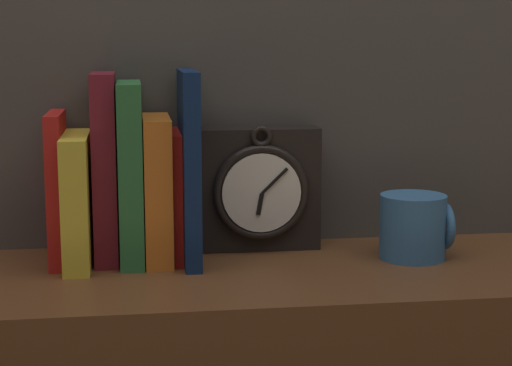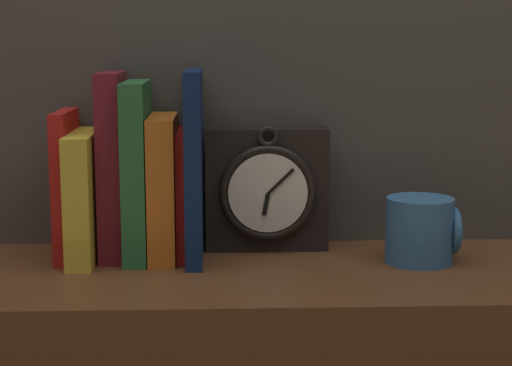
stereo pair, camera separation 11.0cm
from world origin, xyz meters
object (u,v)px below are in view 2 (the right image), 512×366
object	(u,v)px
clock	(267,189)
book_slot4_orange	(164,187)
mug	(422,230)
book_slot2_maroon	(113,165)
book_slot5_red	(182,193)
book_slot0_red	(66,185)
book_slot3_green	(137,170)
book_slot6_navy	(194,165)
book_slot1_yellow	(85,196)

from	to	relation	value
clock	book_slot4_orange	world-z (taller)	book_slot4_orange
book_slot4_orange	mug	distance (m)	0.36
book_slot2_maroon	mug	xyz separation A→B (m)	(0.42, -0.06, -0.08)
mug	book_slot4_orange	bearing A→B (deg)	172.22
book_slot2_maroon	book_slot5_red	world-z (taller)	book_slot2_maroon
book_slot4_orange	book_slot5_red	bearing A→B (deg)	12.60
clock	book_slot0_red	xyz separation A→B (m)	(-0.28, -0.03, 0.01)
book_slot4_orange	clock	bearing A→B (deg)	14.55
book_slot4_orange	book_slot2_maroon	bearing A→B (deg)	172.86
book_slot3_green	mug	xyz separation A→B (m)	(0.38, -0.05, -0.08)
book_slot0_red	mug	world-z (taller)	book_slot0_red
book_slot2_maroon	book_slot3_green	size ratio (longest dim) A/B	1.05
book_slot6_navy	book_slot2_maroon	bearing A→B (deg)	170.83
book_slot1_yellow	book_slot6_navy	size ratio (longest dim) A/B	0.68
clock	book_slot1_yellow	size ratio (longest dim) A/B	1.04
book_slot4_orange	book_slot6_navy	xyz separation A→B (m)	(0.04, -0.01, 0.03)
book_slot1_yellow	mug	distance (m)	0.46
clock	book_slot5_red	bearing A→B (deg)	-165.04
book_slot0_red	book_slot1_yellow	distance (m)	0.03
clock	book_slot1_yellow	xyz separation A→B (m)	(-0.25, -0.05, -0.00)
book_slot3_green	book_slot6_navy	size ratio (longest dim) A/B	0.94
book_slot3_green	mug	world-z (taller)	book_slot3_green
book_slot5_red	book_slot1_yellow	bearing A→B (deg)	-173.67
book_slot1_yellow	book_slot2_maroon	world-z (taller)	book_slot2_maroon
book_slot3_green	book_slot2_maroon	bearing A→B (deg)	164.71
book_slot2_maroon	book_slot5_red	xyz separation A→B (m)	(0.09, -0.00, -0.04)
book_slot3_green	book_slot1_yellow	bearing A→B (deg)	-173.26
book_slot3_green	book_slot5_red	world-z (taller)	book_slot3_green
book_slot0_red	book_slot3_green	bearing A→B (deg)	-3.15
book_slot3_green	book_slot0_red	bearing A→B (deg)	176.85
book_slot4_orange	book_slot6_navy	world-z (taller)	book_slot6_navy
book_slot1_yellow	book_slot4_orange	xyz separation A→B (m)	(0.11, 0.01, 0.01)
book_slot3_green	book_slot5_red	xyz separation A→B (m)	(0.06, 0.01, -0.03)
book_slot5_red	book_slot0_red	bearing A→B (deg)	-179.69
book_slot4_orange	mug	bearing A→B (deg)	-7.78
book_slot0_red	book_slot4_orange	distance (m)	0.13
book_slot0_red	book_slot3_green	distance (m)	0.10
book_slot1_yellow	book_slot6_navy	distance (m)	0.15
clock	book_slot3_green	world-z (taller)	book_slot3_green
book_slot2_maroon	book_slot4_orange	bearing A→B (deg)	-7.14
book_slot1_yellow	book_slot3_green	world-z (taller)	book_slot3_green
book_slot4_orange	mug	xyz separation A→B (m)	(0.35, -0.05, -0.05)
book_slot1_yellow	book_slot5_red	bearing A→B (deg)	6.33
book_slot0_red	book_slot4_orange	size ratio (longest dim) A/B	1.04
book_slot5_red	mug	world-z (taller)	book_slot5_red
book_slot0_red	book_slot6_navy	world-z (taller)	book_slot6_navy
book_slot1_yellow	book_slot2_maroon	size ratio (longest dim) A/B	0.69
clock	mug	size ratio (longest dim) A/B	1.87
book_slot1_yellow	book_slot5_red	world-z (taller)	same
book_slot0_red	book_slot4_orange	world-z (taller)	book_slot0_red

